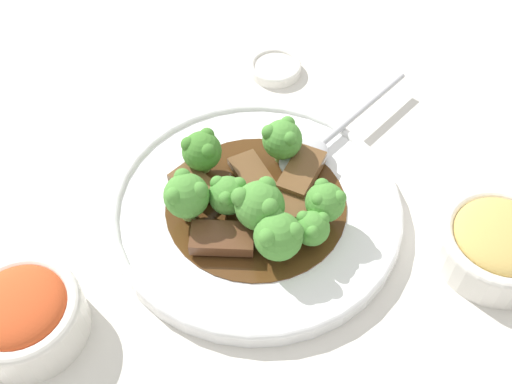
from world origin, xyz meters
name	(u,v)px	position (x,y,z in m)	size (l,w,h in m)	color
ground_plane	(256,213)	(0.00, 0.00, 0.00)	(4.00, 4.00, 0.00)	silver
main_plate	(256,207)	(0.00, 0.00, 0.01)	(0.29, 0.29, 0.02)	white
beef_strip_0	(194,184)	(-0.01, 0.06, 0.03)	(0.04, 0.05, 0.01)	brown
beef_strip_1	(257,181)	(0.02, 0.01, 0.02)	(0.07, 0.08, 0.01)	brown
beef_strip_2	(222,238)	(-0.06, 0.01, 0.03)	(0.05, 0.07, 0.01)	#56331E
beef_strip_3	(290,204)	(0.01, -0.03, 0.02)	(0.06, 0.06, 0.01)	brown
beef_strip_4	(301,173)	(0.05, -0.03, 0.03)	(0.06, 0.03, 0.01)	brown
broccoli_floret_0	(260,205)	(-0.03, -0.02, 0.05)	(0.05, 0.05, 0.05)	#8EB756
broccoli_floret_1	(325,202)	(0.01, -0.07, 0.05)	(0.04, 0.04, 0.04)	#8EB756
broccoli_floret_2	(228,195)	(-0.02, 0.02, 0.04)	(0.04, 0.04, 0.04)	#7FA84C
broccoli_floret_3	(202,150)	(0.02, 0.07, 0.05)	(0.04, 0.04, 0.05)	#8EB756
broccoli_floret_4	(278,235)	(-0.04, -0.04, 0.05)	(0.04, 0.04, 0.05)	#8EB756
broccoli_floret_5	(312,228)	(-0.02, -0.07, 0.04)	(0.03, 0.03, 0.04)	#7FA84C
broccoli_floret_6	(281,139)	(0.06, 0.00, 0.05)	(0.04, 0.04, 0.05)	#7FA84C
broccoli_floret_7	(186,195)	(-0.04, 0.05, 0.05)	(0.04, 0.04, 0.05)	#7FA84C
serving_spoon	(315,148)	(0.09, -0.03, 0.03)	(0.21, 0.09, 0.01)	#B7B7BC
side_bowl_kimchi	(24,315)	(-0.20, 0.12, 0.03)	(0.10, 0.10, 0.06)	white
side_bowl_appetizer	(499,243)	(0.05, -0.22, 0.02)	(0.11, 0.11, 0.05)	white
sauce_dish	(275,68)	(0.21, 0.07, 0.01)	(0.06, 0.06, 0.01)	white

